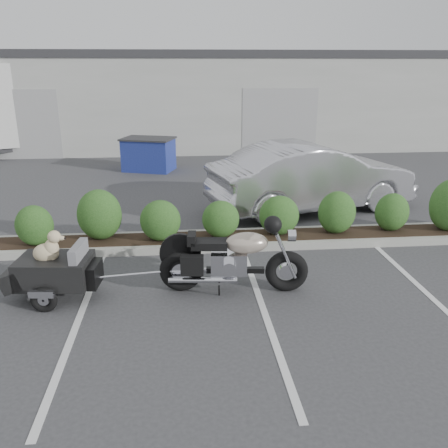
{
  "coord_description": "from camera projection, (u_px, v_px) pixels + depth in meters",
  "views": [
    {
      "loc": [
        0.03,
        -6.81,
        3.49
      ],
      "look_at": [
        0.78,
        1.24,
        0.75
      ],
      "focal_mm": 38.0,
      "sensor_mm": 36.0,
      "label": 1
    }
  ],
  "objects": [
    {
      "name": "ground",
      "position": [
        183.0,
        295.0,
        7.54
      ],
      "size": [
        90.0,
        90.0,
        0.0
      ],
      "primitive_type": "plane",
      "color": "#38383A",
      "rests_on": "ground"
    },
    {
      "name": "planter_kerb",
      "position": [
        230.0,
        240.0,
        9.68
      ],
      "size": [
        12.0,
        1.0,
        0.15
      ],
      "primitive_type": "cube",
      "color": "#9E9E93",
      "rests_on": "ground"
    },
    {
      "name": "building",
      "position": [
        178.0,
        96.0,
        22.93
      ],
      "size": [
        26.0,
        10.0,
        4.0
      ],
      "primitive_type": "cube",
      "color": "#9EA099",
      "rests_on": "ground"
    },
    {
      "name": "motorcycle",
      "position": [
        233.0,
        260.0,
        7.5
      ],
      "size": [
        2.39,
        0.84,
        1.37
      ],
      "rotation": [
        0.0,
        0.0,
        -0.1
      ],
      "color": "black",
      "rests_on": "ground"
    },
    {
      "name": "pet_trailer",
      "position": [
        54.0,
        270.0,
        7.3
      ],
      "size": [
        1.92,
        1.08,
        1.14
      ],
      "rotation": [
        0.0,
        0.0,
        -0.1
      ],
      "color": "black",
      "rests_on": "ground"
    },
    {
      "name": "sedan",
      "position": [
        312.0,
        177.0,
        11.68
      ],
      "size": [
        5.39,
        3.08,
        1.68
      ],
      "primitive_type": "imported",
      "rotation": [
        0.0,
        0.0,
        1.84
      ],
      "color": "silver",
      "rests_on": "ground"
    },
    {
      "name": "dumpster",
      "position": [
        149.0,
        154.0,
        16.19
      ],
      "size": [
        1.97,
        1.63,
        1.12
      ],
      "rotation": [
        0.0,
        0.0,
        -0.32
      ],
      "color": "navy",
      "rests_on": "ground"
    }
  ]
}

